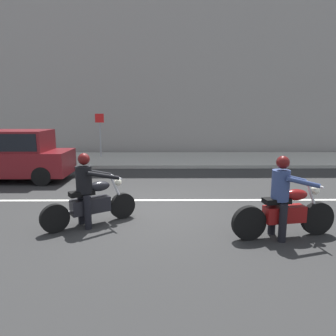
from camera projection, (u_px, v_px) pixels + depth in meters
The scene contains 8 objects.
ground_plane at pixel (150, 210), 7.99m from camera, with size 80.00×80.00×0.00m, color #252525.
sidewalk_slab at pixel (157, 159), 15.85m from camera, with size 40.00×4.40×0.14m, color #99968E.
building_facade at pixel (158, 42), 18.07m from camera, with size 40.00×1.40×12.70m, color gray.
lane_marking_stripe at pixel (145, 200), 8.88m from camera, with size 18.00×0.14×0.01m, color silver.
motorcycle_with_rider_denim_blue at pixel (284, 205), 6.19m from camera, with size 2.14×0.75×1.63m.
motorcycle_with_rider_black_leather at pixel (89, 196), 6.86m from camera, with size 1.84×1.30×1.60m.
parked_hatchback_maroon at pixel (16, 155), 11.18m from camera, with size 3.74×1.76×1.80m.
street_sign_post at pixel (100, 130), 16.08m from camera, with size 0.44×0.08×2.21m.
Camera 1 is at (0.40, -7.68, 2.48)m, focal length 33.92 mm.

